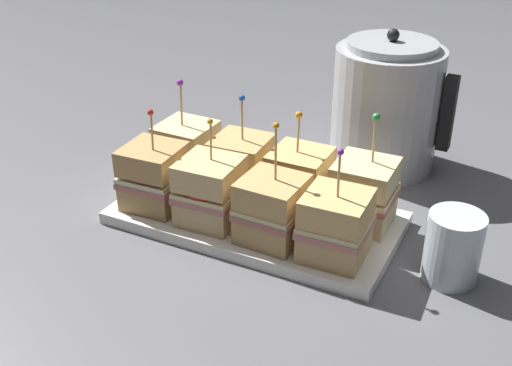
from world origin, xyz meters
The scene contains 12 objects.
ground_plane centered at (0.00, 0.00, 0.00)m, with size 6.00×6.00×0.00m, color slate.
serving_platter centered at (0.00, 0.00, 0.01)m, with size 0.41×0.21×0.02m.
sandwich_front_far_left centered at (-0.14, -0.04, 0.06)m, with size 0.09×0.09×0.16m.
sandwich_front_center_left centered at (-0.05, -0.05, 0.06)m, with size 0.09×0.09×0.15m.
sandwich_front_center_right centered at (0.05, -0.05, 0.06)m, with size 0.09×0.09×0.17m.
sandwich_front_far_right centered at (0.14, -0.05, 0.06)m, with size 0.09×0.09×0.16m.
sandwich_back_far_left centered at (-0.15, 0.05, 0.07)m, with size 0.09×0.09×0.17m.
sandwich_back_center_left centered at (-0.05, 0.05, 0.06)m, with size 0.09×0.09×0.16m.
sandwich_back_center_right centered at (0.05, 0.04, 0.06)m, with size 0.09×0.09×0.15m.
sandwich_back_far_right centered at (0.15, 0.04, 0.07)m, with size 0.09×0.09×0.17m.
kettle_steel centered at (0.11, 0.27, 0.11)m, with size 0.20×0.18×0.24m.
drinking_glass centered at (0.28, -0.01, 0.05)m, with size 0.07×0.07×0.09m.
Camera 1 is at (0.36, -0.72, 0.50)m, focal length 45.00 mm.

